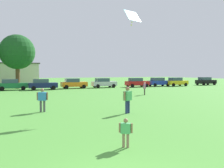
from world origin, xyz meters
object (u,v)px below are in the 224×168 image
Objects in this scene: child_kite_flyer at (126,130)px; parked_car_navy_2 at (42,84)px; parked_car_silver_4 at (104,83)px; parked_car_yellow_7 at (176,82)px; parked_car_green_1 at (12,84)px; tree_far_right at (17,52)px; kite at (133,16)px; parked_car_orange_3 at (74,83)px; parked_car_black_8 at (206,81)px; parked_car_red_5 at (137,82)px; adult_bystander at (128,98)px; bystander_midfield at (42,98)px; bystander_near_trees at (145,87)px; parked_car_blue_6 at (159,82)px.

parked_car_navy_2 is at bearing 122.64° from child_kite_flyer.
parked_car_silver_4 is 14.85m from parked_car_yellow_7.
parked_car_silver_4 is (14.90, 0.04, 0.00)m from parked_car_green_1.
kite is at bearing -73.15° from tree_far_right.
parked_car_black_8 is at bearing -1.03° from parked_car_orange_3.
parked_car_red_5 and parked_car_black_8 have the same top height.
child_kite_flyer is 39.24m from parked_car_yellow_7.
tree_far_right is (-14.07, 3.43, 5.21)m from parked_car_silver_4.
adult_bystander reaches higher than bystander_midfield.
child_kite_flyer is at bearing -130.52° from parked_car_yellow_7.
parked_car_silver_4 and parked_car_black_8 have the same top height.
bystander_near_trees is 0.36× the size of parked_car_navy_2.
bystander_near_trees is 23.17m from tree_far_right.
parked_car_red_5 is (12.40, 22.06, -6.07)m from kite.
tree_far_right is at bearing 170.84° from parked_car_yellow_7.
parked_car_green_1 is 1.00× the size of parked_car_orange_3.
parked_car_navy_2 is 1.00× the size of parked_car_silver_4.
parked_car_blue_6 is (21.97, 30.74, 0.22)m from child_kite_flyer.
parked_car_green_1 is (-14.82, 14.28, -0.06)m from bystander_near_trees.
bystander_midfield is 0.38× the size of parked_car_blue_6.
parked_car_orange_3 is 28.38m from parked_car_black_8.
parked_car_black_8 is at bearing 1.02° from parked_car_navy_2.
parked_car_red_5 is 0.48× the size of tree_far_right.
parked_car_silver_4 reaches higher than bystander_midfield.
tree_far_right reaches higher than child_kite_flyer.
tree_far_right reaches higher than kite.
parked_car_navy_2 is at bearing 179.61° from parked_car_yellow_7.
parked_car_yellow_7 is at bearing -122.01° from bystander_midfield.
parked_car_navy_2 is 1.00× the size of parked_car_red_5.
parked_car_green_1 is at bearing 111.10° from kite.
adult_bystander is at bearing 173.20° from bystander_midfield.
parked_car_green_1 is at bearing 166.81° from parked_car_navy_2.
parked_car_silver_4 is 1.00× the size of parked_car_red_5.
parked_car_black_8 is at bearing 75.17° from child_kite_flyer.
child_kite_flyer is 0.69× the size of bystander_near_trees.
kite is at bearing -127.80° from parked_car_blue_6.
bystander_midfield is 26.04m from tree_far_right.
adult_bystander reaches higher than parked_car_red_5.
parked_car_navy_2 and parked_car_silver_4 have the same top height.
bystander_midfield is 25.46m from parked_car_silver_4.
parked_car_yellow_7 is (29.70, -1.19, 0.00)m from parked_car_green_1.
parked_car_green_1 is 1.00× the size of parked_car_black_8.
parked_car_silver_4 is 11.28m from parked_car_blue_6.
bystander_near_trees is 0.36× the size of parked_car_yellow_7.
tree_far_right is (-6.54, 28.20, 5.02)m from adult_bystander.
bystander_midfield is 0.18× the size of tree_far_right.
adult_bystander is at bearing -141.45° from parked_car_black_8.
bystander_midfield is 0.38× the size of parked_car_green_1.
parked_car_yellow_7 is (14.87, 13.08, -0.06)m from bystander_near_trees.
bystander_midfield is at bearing -86.90° from tree_far_right.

